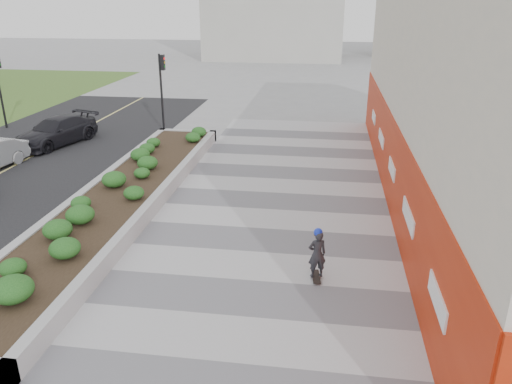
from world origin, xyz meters
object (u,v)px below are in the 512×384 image
planter (121,195)px  skateboarder (317,254)px  traffic_signal_near (162,81)px  car_dark (56,131)px

planter → skateboarder: size_ratio=12.16×
traffic_signal_near → planter: bearing=-80.7°
car_dark → planter: bearing=-31.7°
planter → traffic_signal_near: traffic_signal_near is taller
traffic_signal_near → skateboarder: size_ratio=2.84×
planter → skateboarder: (7.07, -4.06, 0.33)m
traffic_signal_near → skateboarder: (8.80, -14.56, -2.01)m
traffic_signal_near → skateboarder: 17.13m
planter → skateboarder: skateboarder is taller
skateboarder → car_dark: bearing=133.0°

